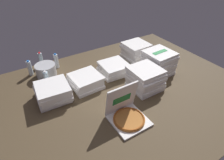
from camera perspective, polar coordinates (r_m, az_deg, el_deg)
The scene contains 13 objects.
ground_plane at distance 2.35m, azimuth 2.47°, elevation -3.75°, with size 3.20×2.40×0.02m, color #4C3D28.
open_pizza_box at distance 1.97m, azimuth 4.58°, elevation -10.28°, with size 0.36×0.37×0.38m.
pizza_stack_left_near at distance 2.28m, azimuth -17.47°, elevation -3.60°, with size 0.40×0.40×0.20m.
pizza_stack_right_near at distance 2.64m, azimuth 0.64°, elevation 3.59°, with size 0.41×0.40×0.16m.
pizza_stack_center_far at distance 3.05m, azimuth 7.28°, elevation 8.90°, with size 0.41×0.41×0.24m.
pizza_stack_left_far at distance 2.36m, azimuth 10.07°, elevation 0.40°, with size 0.39×0.39×0.28m.
pizza_stack_right_mid at distance 2.41m, azimuth -8.03°, elevation -0.25°, with size 0.39×0.39×0.16m.
pizza_stack_center_near at distance 2.70m, azimuth 13.89°, elevation 5.19°, with size 0.40×0.40×0.32m.
ice_bucket at distance 2.74m, azimuth -19.37°, elevation 2.81°, with size 0.27×0.27×0.17m, color #B7BABF.
water_bottle_0 at distance 2.82m, azimuth -23.62°, elevation 3.32°, with size 0.06×0.06×0.23m.
water_bottle_1 at distance 2.87m, azimuth -16.51°, elevation 5.56°, with size 0.06×0.06×0.23m.
water_bottle_2 at distance 2.51m, azimuth -19.18°, elevation 0.26°, with size 0.06×0.06×0.23m.
water_bottle_3 at distance 2.98m, azimuth -20.73°, elevation 5.82°, with size 0.06×0.06×0.23m.
Camera 1 is at (-1.04, -1.48, 1.49)m, focal length 30.18 mm.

